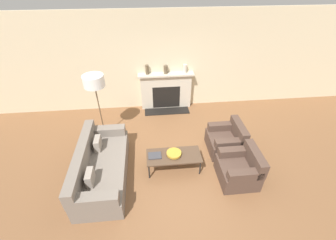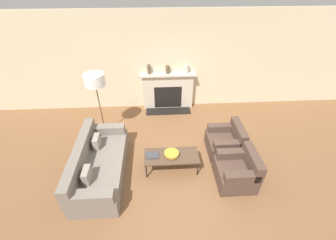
% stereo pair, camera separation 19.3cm
% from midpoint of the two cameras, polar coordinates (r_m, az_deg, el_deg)
% --- Properties ---
extents(ground_plane, '(18.00, 18.00, 0.00)m').
position_cam_midpoint_polar(ground_plane, '(5.28, 4.33, -12.30)').
color(ground_plane, brown).
extents(wall_back, '(18.00, 0.06, 2.90)m').
position_cam_midpoint_polar(wall_back, '(6.79, 1.92, 14.47)').
color(wall_back, beige).
rests_on(wall_back, ground_plane).
extents(fireplace, '(1.66, 0.59, 1.16)m').
position_cam_midpoint_polar(fireplace, '(7.02, 0.75, 7.27)').
color(fireplace, beige).
rests_on(fireplace, ground_plane).
extents(couch, '(0.96, 2.15, 0.80)m').
position_cam_midpoint_polar(couch, '(5.14, -16.26, -10.94)').
color(couch, slate).
rests_on(couch, ground_plane).
extents(armchair_near, '(0.79, 0.82, 0.76)m').
position_cam_midpoint_polar(armchair_near, '(5.08, 18.34, -12.20)').
color(armchair_near, '#4C382D').
rests_on(armchair_near, ground_plane).
extents(armchair_far, '(0.79, 0.82, 0.76)m').
position_cam_midpoint_polar(armchair_far, '(5.69, 15.43, -5.38)').
color(armchair_far, '#4C382D').
rests_on(armchair_far, ground_plane).
extents(coffee_table, '(1.20, 0.53, 0.41)m').
position_cam_midpoint_polar(coffee_table, '(5.01, 2.00, -9.25)').
color(coffee_table, '#4C3828').
rests_on(coffee_table, ground_plane).
extents(bowl, '(0.33, 0.33, 0.07)m').
position_cam_midpoint_polar(bowl, '(4.97, 2.06, -8.52)').
color(bowl, '#BC8E2D').
rests_on(bowl, coffee_table).
extents(book, '(0.29, 0.22, 0.02)m').
position_cam_midpoint_polar(book, '(4.98, -2.84, -8.93)').
color(book, '#38383D').
rests_on(book, coffee_table).
extents(floor_lamp, '(0.50, 0.50, 1.75)m').
position_cam_midpoint_polar(floor_lamp, '(5.62, -17.10, 8.99)').
color(floor_lamp, brown).
rests_on(floor_lamp, ground_plane).
extents(mantel_vase_left, '(0.10, 0.10, 0.29)m').
position_cam_midpoint_polar(mantel_vase_left, '(6.70, -4.03, 12.71)').
color(mantel_vase_left, brown).
rests_on(mantel_vase_left, fireplace).
extents(mantel_vase_center_left, '(0.11, 0.11, 0.24)m').
position_cam_midpoint_polar(mantel_vase_center_left, '(6.72, 0.73, 12.69)').
color(mantel_vase_center_left, brown).
rests_on(mantel_vase_center_left, fireplace).
extents(mantel_vase_center_right, '(0.12, 0.12, 0.25)m').
position_cam_midpoint_polar(mantel_vase_center_right, '(6.78, 5.62, 12.78)').
color(mantel_vase_center_right, beige).
rests_on(mantel_vase_center_right, fireplace).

